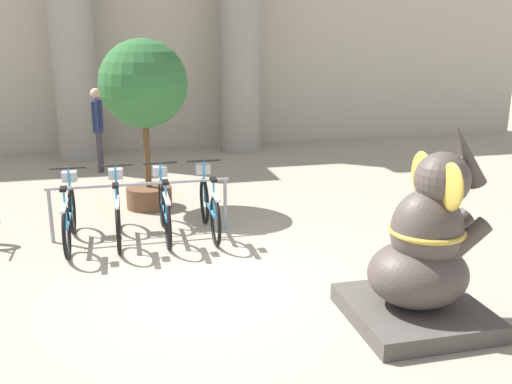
# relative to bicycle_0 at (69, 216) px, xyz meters

# --- Properties ---
(ground_plane) EXTENTS (60.00, 60.00, 0.00)m
(ground_plane) POSITION_rel_bicycle_0_xyz_m (1.71, -1.82, -0.40)
(ground_plane) COLOR #9E937F
(building_facade) EXTENTS (20.00, 0.20, 6.00)m
(building_facade) POSITION_rel_bicycle_0_xyz_m (1.71, 6.78, 2.60)
(building_facade) COLOR #BCB29E
(building_facade) RESTS_ON ground_plane
(column_left) EXTENTS (1.19, 1.19, 5.16)m
(column_left) POSITION_rel_bicycle_0_xyz_m (-0.16, 5.78, 2.22)
(column_left) COLOR gray
(column_left) RESTS_ON ground_plane
(column_right) EXTENTS (1.19, 1.19, 5.16)m
(column_right) POSITION_rel_bicycle_0_xyz_m (3.58, 5.78, 2.22)
(column_right) COLOR gray
(column_right) RESTS_ON ground_plane
(bike_rack) EXTENTS (2.49, 0.05, 0.77)m
(bike_rack) POSITION_rel_bicycle_0_xyz_m (0.95, 0.13, 0.17)
(bike_rack) COLOR gray
(bike_rack) RESTS_ON ground_plane
(bicycle_0) EXTENTS (0.48, 1.68, 0.97)m
(bicycle_0) POSITION_rel_bicycle_0_xyz_m (0.00, 0.00, 0.00)
(bicycle_0) COLOR black
(bicycle_0) RESTS_ON ground_plane
(bicycle_1) EXTENTS (0.48, 1.68, 0.97)m
(bicycle_1) POSITION_rel_bicycle_0_xyz_m (0.63, 0.02, 0.00)
(bicycle_1) COLOR black
(bicycle_1) RESTS_ON ground_plane
(bicycle_2) EXTENTS (0.48, 1.68, 0.97)m
(bicycle_2) POSITION_rel_bicycle_0_xyz_m (1.26, 0.03, 0.00)
(bicycle_2) COLOR black
(bicycle_2) RESTS_ON ground_plane
(bicycle_3) EXTENTS (0.48, 1.68, 0.97)m
(bicycle_3) POSITION_rel_bicycle_0_xyz_m (1.89, 0.03, 0.00)
(bicycle_3) COLOR black
(bicycle_3) RESTS_ON ground_plane
(elephant_statue) EXTENTS (1.28, 1.28, 1.99)m
(elephant_statue) POSITION_rel_bicycle_0_xyz_m (3.50, -3.02, 0.27)
(elephant_statue) COLOR #4C4742
(elephant_statue) RESTS_ON ground_plane
(person_pedestrian) EXTENTS (0.23, 0.47, 1.70)m
(person_pedestrian) POSITION_rel_bicycle_0_xyz_m (0.30, 4.30, 0.62)
(person_pedestrian) COLOR #383342
(person_pedestrian) RESTS_ON ground_plane
(potted_tree) EXTENTS (1.38, 1.38, 2.69)m
(potted_tree) POSITION_rel_bicycle_0_xyz_m (1.13, 1.50, 1.48)
(potted_tree) COLOR brown
(potted_tree) RESTS_ON ground_plane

